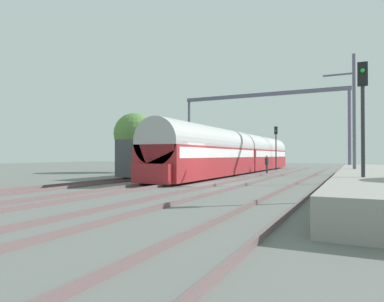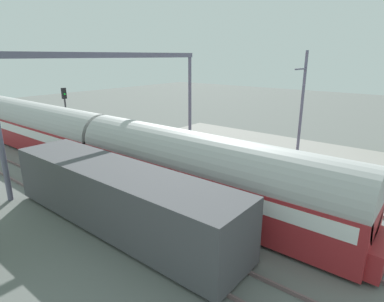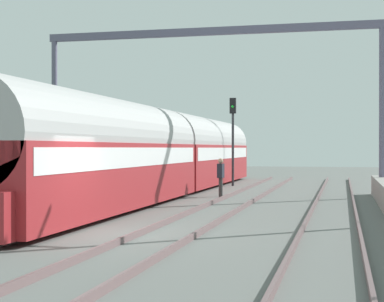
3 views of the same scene
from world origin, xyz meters
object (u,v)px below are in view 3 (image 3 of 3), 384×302
object	(u,v)px
freight_car	(23,167)
railway_signal_far	(233,130)
passenger_train	(165,153)
catenary_gantry	(208,70)
person_crossing	(221,174)

from	to	relation	value
freight_car	railway_signal_far	xyz separation A→B (m)	(5.82, 14.00, 1.79)
passenger_train	railway_signal_far	distance (m)	7.99
freight_car	railway_signal_far	size ratio (longest dim) A/B	2.55
freight_car	catenary_gantry	xyz separation A→B (m)	(5.86, 6.94, 4.41)
person_crossing	catenary_gantry	size ratio (longest dim) A/B	0.11
passenger_train	freight_car	size ratio (longest dim) A/B	2.53
passenger_train	person_crossing	size ratio (longest dim) A/B	18.99
railway_signal_far	freight_car	bearing A→B (deg)	-112.59
passenger_train	railway_signal_far	xyz separation A→B (m)	(1.92, 7.65, 1.28)
freight_car	person_crossing	xyz separation A→B (m)	(6.68, 5.74, -0.44)
freight_car	catenary_gantry	distance (m)	10.10
freight_car	catenary_gantry	bearing A→B (deg)	49.83
passenger_train	catenary_gantry	size ratio (longest dim) A/B	2.04
person_crossing	passenger_train	bearing A→B (deg)	82.73
passenger_train	freight_car	xyz separation A→B (m)	(-3.91, -6.35, -0.50)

